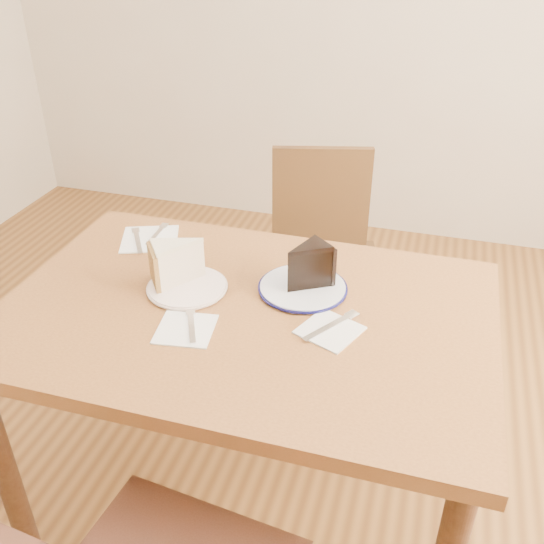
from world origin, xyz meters
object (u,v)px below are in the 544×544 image
Objects in this scene: plate_cream at (187,287)px; carrot_cake at (180,263)px; chocolate_cake at (306,269)px; table at (246,340)px; chair_far at (320,260)px; plate_navy at (303,288)px.

plate_cream is 1.55× the size of carrot_cake.
carrot_cake is 0.32m from chocolate_cake.
table is at bearing 35.95° from carrot_cake.
table is at bearing -13.00° from plate_cream.
chair_far is 7.71× the size of chocolate_cake.
plate_navy is 1.72× the size of carrot_cake.
chocolate_cake is at bearing 45.73° from table.
chocolate_cake is (0.01, 0.00, 0.06)m from plate_navy.
chair_far is at bearing 97.30° from plate_navy.
plate_cream is at bearing 167.00° from table.
chocolate_cake reaches higher than table.
plate_navy is (0.11, 0.12, 0.10)m from table.
plate_navy is at bearing 15.95° from plate_cream.
chair_far is at bearing 124.81° from carrot_cake.
plate_navy is at bearing 82.71° from chair_far.
plate_navy is at bearing 58.36° from chocolate_cake.
plate_cream is 0.07m from carrot_cake.
chocolate_cake reaches higher than plate_navy.
plate_navy is at bearing 64.35° from carrot_cake.
chair_far is at bearing 73.55° from plate_cream.
table is at bearing 72.70° from chair_far.
chair_far reaches higher than plate_cream.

